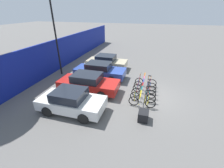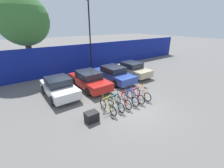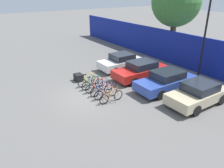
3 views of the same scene
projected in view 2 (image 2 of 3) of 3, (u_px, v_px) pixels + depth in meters
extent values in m
plane|color=#605E5B|center=(132.00, 108.00, 9.69)|extent=(120.00, 120.00, 0.00)
cube|color=navy|center=(72.00, 59.00, 16.21)|extent=(36.00, 0.16, 2.99)
cylinder|color=gray|center=(125.00, 96.00, 9.95)|extent=(3.50, 0.04, 0.04)
cylinder|color=gray|center=(103.00, 108.00, 9.08)|extent=(0.04, 0.04, 0.55)
cylinder|color=gray|center=(143.00, 93.00, 11.02)|extent=(0.04, 0.04, 0.55)
torus|color=black|center=(113.00, 111.00, 8.70)|extent=(0.06, 0.66, 0.66)
torus|color=black|center=(103.00, 104.00, 9.48)|extent=(0.06, 0.66, 0.66)
cylinder|color=yellow|center=(106.00, 102.00, 9.09)|extent=(0.60, 0.04, 0.76)
cylinder|color=yellow|center=(107.00, 97.00, 8.93)|extent=(0.68, 0.04, 0.16)
cylinder|color=yellow|center=(110.00, 105.00, 8.86)|extent=(0.14, 0.04, 0.63)
cylinder|color=yellow|center=(112.00, 106.00, 8.70)|extent=(0.32, 0.03, 0.58)
cylinder|color=yellow|center=(111.00, 110.00, 8.86)|extent=(0.40, 0.03, 0.08)
cylinder|color=yellow|center=(103.00, 99.00, 9.32)|extent=(0.12, 0.04, 0.69)
cylinder|color=black|center=(104.00, 94.00, 9.15)|extent=(0.52, 0.03, 0.03)
cube|color=black|center=(110.00, 100.00, 8.66)|extent=(0.10, 0.22, 0.05)
torus|color=black|center=(121.00, 108.00, 9.03)|extent=(0.06, 0.66, 0.66)
torus|color=black|center=(111.00, 101.00, 9.81)|extent=(0.06, 0.66, 0.66)
cylinder|color=#197A7F|center=(114.00, 99.00, 9.42)|extent=(0.60, 0.04, 0.76)
cylinder|color=#197A7F|center=(115.00, 95.00, 9.27)|extent=(0.68, 0.04, 0.16)
cylinder|color=#197A7F|center=(118.00, 102.00, 9.19)|extent=(0.14, 0.04, 0.63)
cylinder|color=#197A7F|center=(120.00, 103.00, 9.04)|extent=(0.32, 0.03, 0.58)
cylinder|color=#197A7F|center=(119.00, 107.00, 9.19)|extent=(0.40, 0.03, 0.08)
cylinder|color=#197A7F|center=(111.00, 97.00, 9.65)|extent=(0.12, 0.04, 0.69)
cylinder|color=black|center=(112.00, 92.00, 9.49)|extent=(0.52, 0.03, 0.03)
cube|color=black|center=(119.00, 97.00, 9.00)|extent=(0.10, 0.22, 0.05)
torus|color=black|center=(128.00, 105.00, 9.35)|extent=(0.06, 0.66, 0.66)
torus|color=black|center=(118.00, 99.00, 10.13)|extent=(0.06, 0.66, 0.66)
cylinder|color=red|center=(121.00, 96.00, 9.74)|extent=(0.60, 0.04, 0.76)
cylinder|color=red|center=(122.00, 92.00, 9.58)|extent=(0.68, 0.04, 0.16)
cylinder|color=red|center=(125.00, 99.00, 9.51)|extent=(0.14, 0.04, 0.63)
cylinder|color=red|center=(127.00, 100.00, 9.35)|extent=(0.32, 0.03, 0.58)
cylinder|color=red|center=(126.00, 104.00, 9.51)|extent=(0.40, 0.03, 0.08)
cylinder|color=red|center=(118.00, 94.00, 9.97)|extent=(0.12, 0.04, 0.69)
cylinder|color=black|center=(119.00, 89.00, 9.80)|extent=(0.52, 0.03, 0.03)
cube|color=black|center=(126.00, 95.00, 9.32)|extent=(0.10, 0.22, 0.05)
torus|color=black|center=(135.00, 102.00, 9.70)|extent=(0.06, 0.66, 0.66)
torus|color=black|center=(125.00, 96.00, 10.48)|extent=(0.06, 0.66, 0.66)
cylinder|color=#284CB7|center=(128.00, 94.00, 10.09)|extent=(0.60, 0.04, 0.76)
cylinder|color=#284CB7|center=(129.00, 90.00, 9.93)|extent=(0.68, 0.04, 0.16)
cylinder|color=#284CB7|center=(132.00, 96.00, 9.86)|extent=(0.14, 0.04, 0.63)
cylinder|color=#284CB7|center=(134.00, 97.00, 9.70)|extent=(0.32, 0.03, 0.58)
cylinder|color=#284CB7|center=(133.00, 101.00, 9.86)|extent=(0.40, 0.03, 0.08)
cylinder|color=#284CB7|center=(125.00, 92.00, 10.32)|extent=(0.12, 0.04, 0.69)
cylinder|color=black|center=(126.00, 87.00, 10.15)|extent=(0.52, 0.03, 0.03)
cube|color=black|center=(133.00, 92.00, 9.67)|extent=(0.10, 0.22, 0.05)
torus|color=black|center=(141.00, 100.00, 10.00)|extent=(0.06, 0.66, 0.66)
torus|color=black|center=(130.00, 94.00, 10.78)|extent=(0.06, 0.66, 0.66)
cylinder|color=#E55993|center=(134.00, 92.00, 10.39)|extent=(0.60, 0.04, 0.76)
cylinder|color=#E55993|center=(135.00, 88.00, 10.23)|extent=(0.68, 0.04, 0.16)
cylinder|color=#E55993|center=(137.00, 94.00, 10.16)|extent=(0.14, 0.04, 0.63)
cylinder|color=#E55993|center=(140.00, 95.00, 10.00)|extent=(0.32, 0.03, 0.58)
cylinder|color=#E55993|center=(139.00, 99.00, 10.15)|extent=(0.40, 0.03, 0.08)
cylinder|color=#E55993|center=(131.00, 90.00, 10.62)|extent=(0.12, 0.04, 0.69)
cylinder|color=black|center=(131.00, 85.00, 10.45)|extent=(0.52, 0.03, 0.03)
cube|color=black|center=(139.00, 90.00, 9.96)|extent=(0.10, 0.22, 0.05)
torus|color=black|center=(148.00, 97.00, 10.36)|extent=(0.06, 0.66, 0.66)
torus|color=black|center=(137.00, 92.00, 11.14)|extent=(0.06, 0.66, 0.66)
cylinder|color=orange|center=(141.00, 90.00, 10.75)|extent=(0.60, 0.04, 0.76)
cylinder|color=orange|center=(141.00, 86.00, 10.59)|extent=(0.68, 0.04, 0.16)
cylinder|color=orange|center=(144.00, 92.00, 10.52)|extent=(0.14, 0.04, 0.63)
cylinder|color=orange|center=(146.00, 93.00, 10.36)|extent=(0.32, 0.03, 0.58)
cylinder|color=orange|center=(145.00, 96.00, 10.52)|extent=(0.40, 0.03, 0.08)
cylinder|color=orange|center=(137.00, 88.00, 10.98)|extent=(0.12, 0.04, 0.69)
cylinder|color=black|center=(138.00, 83.00, 10.81)|extent=(0.52, 0.03, 0.03)
cube|color=black|center=(145.00, 88.00, 10.32)|extent=(0.10, 0.22, 0.05)
cube|color=silver|center=(59.00, 89.00, 11.12)|extent=(1.80, 3.93, 0.62)
cube|color=#1E232D|center=(58.00, 81.00, 10.98)|extent=(1.58, 1.81, 0.52)
cylinder|color=black|center=(44.00, 89.00, 11.58)|extent=(0.20, 0.64, 0.64)
cylinder|color=black|center=(65.00, 85.00, 12.53)|extent=(0.20, 0.64, 0.64)
cylinder|color=black|center=(53.00, 101.00, 9.88)|extent=(0.20, 0.64, 0.64)
cylinder|color=black|center=(77.00, 94.00, 10.83)|extent=(0.20, 0.64, 0.64)
cube|color=red|center=(90.00, 81.00, 12.56)|extent=(1.80, 4.45, 0.62)
cube|color=#1E232D|center=(89.00, 74.00, 12.43)|extent=(1.58, 2.05, 0.52)
cylinder|color=black|center=(74.00, 82.00, 13.14)|extent=(0.20, 0.64, 0.64)
cylinder|color=black|center=(91.00, 78.00, 14.09)|extent=(0.20, 0.64, 0.64)
cylinder|color=black|center=(88.00, 92.00, 11.22)|extent=(0.20, 0.64, 0.64)
cylinder|color=black|center=(107.00, 86.00, 12.16)|extent=(0.20, 0.64, 0.64)
cube|color=#2D479E|center=(114.00, 75.00, 14.04)|extent=(1.80, 4.49, 0.62)
cube|color=#1E232D|center=(113.00, 69.00, 13.92)|extent=(1.58, 2.07, 0.52)
cylinder|color=black|center=(99.00, 76.00, 14.63)|extent=(0.20, 0.64, 0.64)
cylinder|color=black|center=(113.00, 73.00, 15.58)|extent=(0.20, 0.64, 0.64)
cylinder|color=black|center=(115.00, 84.00, 12.69)|extent=(0.20, 0.64, 0.64)
cylinder|color=black|center=(130.00, 80.00, 13.64)|extent=(0.20, 0.64, 0.64)
cube|color=#C1B28E|center=(132.00, 70.00, 15.52)|extent=(1.80, 4.08, 0.62)
cube|color=#1E232D|center=(132.00, 65.00, 15.39)|extent=(1.58, 1.88, 0.52)
cylinder|color=black|center=(118.00, 71.00, 16.02)|extent=(0.20, 0.64, 0.64)
cylinder|color=black|center=(130.00, 69.00, 16.97)|extent=(0.20, 0.64, 0.64)
cylinder|color=black|center=(134.00, 77.00, 14.26)|extent=(0.20, 0.64, 0.64)
cylinder|color=black|center=(146.00, 74.00, 15.21)|extent=(0.20, 0.64, 0.64)
cylinder|color=black|center=(90.00, 39.00, 15.71)|extent=(0.14, 0.14, 7.10)
cube|color=black|center=(92.00, 117.00, 8.26)|extent=(0.70, 0.56, 0.55)
cylinder|color=brown|center=(31.00, 58.00, 15.40)|extent=(0.57, 0.57, 3.60)
sphere|color=#387033|center=(23.00, 20.00, 14.07)|extent=(4.71, 4.71, 4.71)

